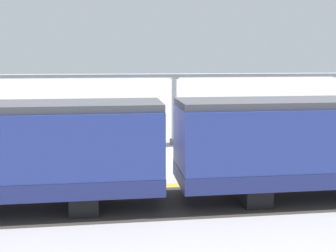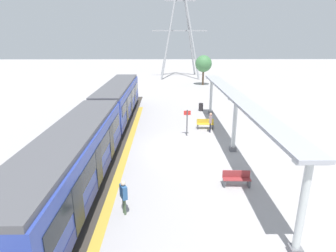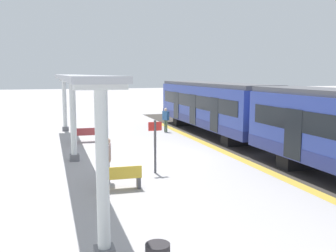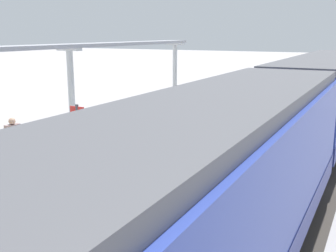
{
  "view_description": "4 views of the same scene",
  "coord_description": "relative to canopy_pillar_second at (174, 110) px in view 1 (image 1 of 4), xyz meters",
  "views": [
    {
      "loc": [
        -18.94,
        3.22,
        4.83
      ],
      "look_at": [
        -0.08,
        0.75,
        1.7
      ],
      "focal_mm": 43.55,
      "sensor_mm": 36.0,
      "label": 1
    },
    {
      "loc": [
        -1.18,
        -18.39,
        7.76
      ],
      "look_at": [
        -0.94,
        -0.63,
        2.07
      ],
      "focal_mm": 29.54,
      "sensor_mm": 36.0,
      "label": 2
    },
    {
      "loc": [
        4.73,
        17.93,
        4.07
      ],
      "look_at": [
        -0.1,
        2.49,
        1.84
      ],
      "focal_mm": 40.61,
      "sensor_mm": 36.0,
      "label": 3
    },
    {
      "loc": [
        -8.09,
        13.55,
        4.47
      ],
      "look_at": [
        -1.12,
        0.19,
        1.06
      ],
      "focal_mm": 44.07,
      "sensor_mm": 36.0,
      "label": 4
    }
  ],
  "objects": [
    {
      "name": "ground_plane",
      "position": [
        -3.71,
        0.09,
        -1.96
      ],
      "size": [
        176.0,
        176.0,
        0.0
      ],
      "primitive_type": "plane",
      "color": "#A8A4A4"
    },
    {
      "name": "tactile_edge_strip",
      "position": [
        -7.63,
        0.09,
        -1.95
      ],
      "size": [
        0.48,
        26.12,
        0.01
      ],
      "primitive_type": "cube",
      "color": "gold",
      "rests_on": "ground"
    },
    {
      "name": "trackbed",
      "position": [
        -9.47,
        0.09,
        -1.95
      ],
      "size": [
        3.2,
        38.12,
        0.01
      ],
      "primitive_type": "cube",
      "color": "#38332D",
      "rests_on": "ground"
    },
    {
      "name": "canopy_pillar_second",
      "position": [
        0.0,
        0.0,
        0.0
      ],
      "size": [
        1.1,
        0.44,
        3.86
      ],
      "color": "slate",
      "rests_on": "ground"
    },
    {
      "name": "canopy_beam",
      "position": [
        0.0,
        0.1,
        1.99
      ],
      "size": [
        1.2,
        20.82,
        0.16
      ],
      "primitive_type": "cube",
      "color": "#A8AAB2",
      "rests_on": "canopy_pillar_nearest"
    },
    {
      "name": "bench_near_end",
      "position": [
        -1.25,
        5.13,
        -1.51
      ],
      "size": [
        1.52,
        0.5,
        0.86
      ],
      "color": "gold",
      "rests_on": "ground"
    },
    {
      "name": "bench_mid_platform",
      "position": [
        -0.97,
        -4.88,
        -1.51
      ],
      "size": [
        1.52,
        0.5,
        0.86
      ],
      "color": "#943335",
      "rests_on": "ground"
    },
    {
      "name": "platform_info_sign",
      "position": [
        -3.04,
        3.29,
        -0.63
      ],
      "size": [
        0.56,
        0.1,
        2.2
      ],
      "color": "#4C4C51",
      "rests_on": "ground"
    },
    {
      "name": "passenger_by_the_benches",
      "position": [
        -0.97,
        4.15,
        -0.88
      ],
      "size": [
        0.32,
        0.53,
        1.72
      ],
      "color": "#1F1E2F",
      "rests_on": "ground"
    }
  ]
}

